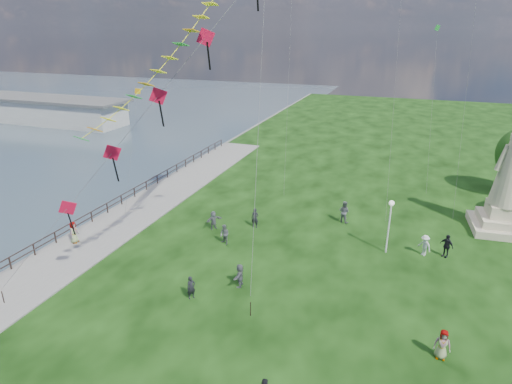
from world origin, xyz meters
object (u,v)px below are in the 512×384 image
at_px(person_0, 191,288).
at_px(statue, 508,191).
at_px(lamppost, 390,215).
at_px(person_7, 344,212).
at_px(person_4, 442,344).
at_px(person_6, 255,218).
at_px(person_5, 214,220).
at_px(person_9, 446,246).
at_px(person_10, 74,233).
at_px(person_1, 225,235).
at_px(person_8, 425,245).
at_px(pier_pavilion, 49,110).
at_px(person_11, 240,275).

bearing_deg(person_0, statue, -10.60).
relative_size(lamppost, person_7, 2.17).
distance_m(person_4, person_6, 17.40).
bearing_deg(person_5, person_9, -52.46).
bearing_deg(person_0, person_10, 112.24).
height_order(statue, person_1, statue).
bearing_deg(person_10, person_7, -68.45).
height_order(person_5, person_9, person_9).
relative_size(person_4, person_6, 0.98).
distance_m(statue, person_0, 25.40).
bearing_deg(person_8, person_5, -136.30).
bearing_deg(person_7, person_8, 170.56).
xyz_separation_m(lamppost, person_0, (-10.55, -9.87, -2.18)).
xyz_separation_m(person_1, person_4, (14.85, -7.25, 0.03)).
height_order(person_8, person_9, person_9).
bearing_deg(person_8, pier_pavilion, -165.46).
distance_m(lamppost, person_7, 5.94).
distance_m(person_0, person_10, 12.01).
xyz_separation_m(person_7, person_9, (7.75, -3.34, -0.08)).
bearing_deg(person_7, lamppost, 152.78).
distance_m(person_7, person_10, 21.32).
height_order(person_4, person_10, person_10).
xyz_separation_m(person_7, person_10, (-18.37, -10.82, -0.09)).
height_order(lamppost, person_7, lamppost).
height_order(statue, person_5, statue).
bearing_deg(statue, person_11, -143.27).
bearing_deg(person_4, person_9, 84.76).
relative_size(person_0, person_9, 0.86).
bearing_deg(person_1, person_9, 41.03).
bearing_deg(person_5, person_0, -130.24).
xyz_separation_m(person_6, person_8, (12.91, -0.15, -0.04)).
bearing_deg(pier_pavilion, person_9, -23.90).
bearing_deg(statue, pier_pavilion, 157.51).
height_order(statue, person_6, statue).
distance_m(person_10, person_11, 13.85).
distance_m(person_6, person_7, 7.48).
relative_size(statue, person_9, 5.17).
height_order(statue, person_4, statue).
bearing_deg(person_0, person_7, 11.84).
xyz_separation_m(person_8, person_11, (-10.87, -8.15, -0.01)).
bearing_deg(lamppost, person_5, -176.72).
bearing_deg(person_7, person_10, 51.17).
relative_size(lamppost, person_1, 2.60).
height_order(person_0, person_5, person_5).
bearing_deg(lamppost, person_11, -137.36).
bearing_deg(person_10, statue, -74.87).
bearing_deg(person_1, person_5, 160.29).
xyz_separation_m(person_0, person_4, (13.89, -0.22, 0.07)).
height_order(statue, person_8, statue).
bearing_deg(person_1, pier_pavilion, 174.21).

